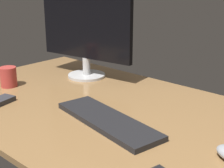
% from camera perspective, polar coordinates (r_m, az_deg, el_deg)
% --- Properties ---
extents(desk, '(1.40, 0.84, 0.02)m').
position_cam_1_polar(desk, '(1.26, -2.33, -4.14)').
color(desk, olive).
rests_on(desk, ground).
extents(monitor, '(0.49, 0.18, 0.47)m').
position_cam_1_polar(monitor, '(1.56, -4.52, 10.33)').
color(monitor, '#BBBBBB').
rests_on(monitor, desk).
extents(keyboard, '(0.44, 0.20, 0.02)m').
position_cam_1_polar(keyboard, '(1.12, -0.80, -6.17)').
color(keyboard, black).
rests_on(keyboard, desk).
extents(coffee_mug, '(0.07, 0.07, 0.09)m').
position_cam_1_polar(coffee_mug, '(1.53, -17.11, 1.16)').
color(coffee_mug, '#B23833').
rests_on(coffee_mug, desk).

